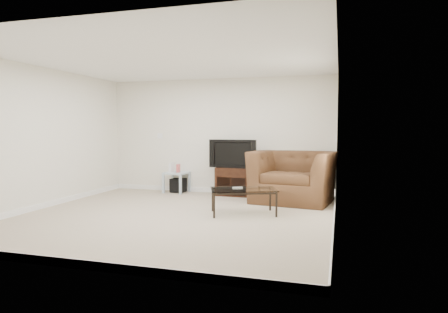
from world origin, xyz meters
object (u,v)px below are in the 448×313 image
(tv_stand, at_px, (234,181))
(recliner, at_px, (293,168))
(subwoofer, at_px, (178,185))
(side_table, at_px, (177,182))
(television, at_px, (234,153))
(coffee_table, at_px, (243,202))

(tv_stand, xyz_separation_m, recliner, (1.28, -0.40, 0.36))
(subwoofer, height_order, recliner, recliner)
(side_table, relative_size, subwoofer, 1.59)
(tv_stand, xyz_separation_m, side_table, (-1.32, 0.00, -0.07))
(subwoofer, bearing_deg, tv_stand, -0.70)
(television, bearing_deg, side_table, -177.58)
(subwoofer, distance_m, recliner, 2.66)
(television, relative_size, coffee_table, 0.89)
(side_table, bearing_deg, tv_stand, 0.00)
(tv_stand, relative_size, recliner, 0.48)
(subwoofer, relative_size, coffee_table, 0.28)
(television, height_order, coffee_table, television)
(tv_stand, xyz_separation_m, television, (-0.00, -0.03, 0.59))
(side_table, height_order, coffee_table, side_table)
(tv_stand, height_order, side_table, tv_stand)
(television, bearing_deg, subwoofer, -178.31)
(subwoofer, distance_m, coffee_table, 2.64)
(coffee_table, bearing_deg, television, 109.62)
(side_table, height_order, recliner, recliner)
(television, bearing_deg, tv_stand, 91.49)
(television, xyz_separation_m, side_table, (-1.32, 0.03, -0.67))
(tv_stand, bearing_deg, side_table, -177.78)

